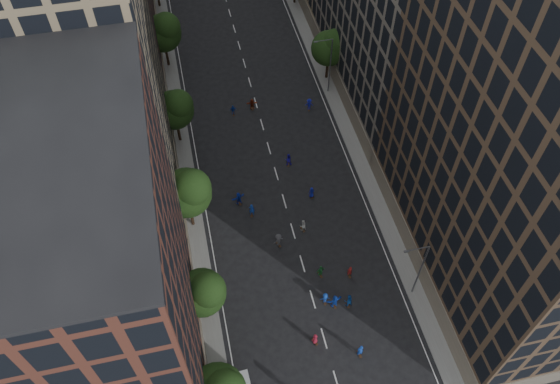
# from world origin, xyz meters

# --- Properties ---
(ground) EXTENTS (240.00, 240.00, 0.00)m
(ground) POSITION_xyz_m (0.00, 40.00, 0.00)
(ground) COLOR black
(ground) RESTS_ON ground
(sidewalk_left) EXTENTS (4.00, 105.00, 0.15)m
(sidewalk_left) POSITION_xyz_m (-12.00, 47.50, 0.07)
(sidewalk_left) COLOR slate
(sidewalk_left) RESTS_ON ground
(sidewalk_right) EXTENTS (4.00, 105.00, 0.15)m
(sidewalk_right) POSITION_xyz_m (12.00, 47.50, 0.07)
(sidewalk_right) COLOR slate
(sidewalk_right) RESTS_ON ground
(bldg_left_a) EXTENTS (14.00, 22.00, 30.00)m
(bldg_left_a) POSITION_xyz_m (-19.00, 11.00, 15.00)
(bldg_left_a) COLOR #51291E
(bldg_left_a) RESTS_ON ground
(bldg_left_b) EXTENTS (14.00, 26.00, 34.00)m
(bldg_left_b) POSITION_xyz_m (-19.00, 35.00, 17.00)
(bldg_left_b) COLOR #847356
(bldg_left_b) RESTS_ON ground
(bldg_right_a) EXTENTS (14.00, 30.00, 36.00)m
(bldg_right_a) POSITION_xyz_m (19.00, 15.00, 18.00)
(bldg_right_a) COLOR #4C3929
(bldg_right_a) RESTS_ON ground
(tree_left_1) EXTENTS (4.80, 4.80, 8.21)m
(tree_left_1) POSITION_xyz_m (-11.02, 13.86, 5.55)
(tree_left_1) COLOR black
(tree_left_1) RESTS_ON ground
(tree_left_2) EXTENTS (5.60, 5.60, 9.45)m
(tree_left_2) POSITION_xyz_m (-10.99, 25.83, 6.36)
(tree_left_2) COLOR black
(tree_left_2) RESTS_ON ground
(tree_left_3) EXTENTS (5.00, 5.00, 8.58)m
(tree_left_3) POSITION_xyz_m (-11.02, 39.85, 5.82)
(tree_left_3) COLOR black
(tree_left_3) RESTS_ON ground
(tree_left_4) EXTENTS (5.40, 5.40, 9.08)m
(tree_left_4) POSITION_xyz_m (-11.00, 55.84, 6.10)
(tree_left_4) COLOR black
(tree_left_4) RESTS_ON ground
(tree_right_a) EXTENTS (5.00, 5.00, 8.39)m
(tree_right_a) POSITION_xyz_m (11.38, 47.85, 5.63)
(tree_right_a) COLOR black
(tree_right_a) RESTS_ON ground
(streetlamp_near) EXTENTS (2.64, 0.22, 9.06)m
(streetlamp_near) POSITION_xyz_m (10.37, 12.00, 5.17)
(streetlamp_near) COLOR #595B60
(streetlamp_near) RESTS_ON ground
(streetlamp_far) EXTENTS (2.64, 0.22, 9.06)m
(streetlamp_far) POSITION_xyz_m (10.37, 45.00, 5.17)
(streetlamp_far) COLOR #595B60
(streetlamp_far) RESTS_ON ground
(skater_1) EXTENTS (0.73, 0.54, 1.83)m
(skater_1) POSITION_xyz_m (2.97, 6.64, 0.92)
(skater_1) COLOR #153FB0
(skater_1) RESTS_ON ground
(skater_2) EXTENTS (0.92, 0.73, 1.86)m
(skater_2) POSITION_xyz_m (3.42, 12.08, 0.93)
(skater_2) COLOR #13459A
(skater_2) RESTS_ON ground
(skater_3) EXTENTS (1.04, 0.66, 1.53)m
(skater_3) POSITION_xyz_m (1.16, 12.93, 0.77)
(skater_3) COLOR #1643BA
(skater_3) RESTS_ON ground
(skater_5) EXTENTS (1.80, 0.84, 1.87)m
(skater_5) POSITION_xyz_m (2.00, 12.31, 0.93)
(skater_5) COLOR #163EB6
(skater_5) RESTS_ON ground
(skater_6) EXTENTS (0.86, 0.72, 1.49)m
(skater_6) POSITION_xyz_m (-1.02, 8.85, 0.75)
(skater_6) COLOR maroon
(skater_6) RESTS_ON ground
(skater_7) EXTENTS (0.58, 0.38, 1.58)m
(skater_7) POSITION_xyz_m (4.64, 15.47, 0.79)
(skater_7) COLOR maroon
(skater_7) RESTS_ON ground
(skater_8) EXTENTS (0.96, 0.84, 1.67)m
(skater_8) POSITION_xyz_m (1.14, 22.44, 0.84)
(skater_8) COLOR silver
(skater_8) RESTS_ON ground
(skater_9) EXTENTS (1.38, 1.07, 1.89)m
(skater_9) POSITION_xyz_m (-2.05, 21.02, 0.94)
(skater_9) COLOR #404045
(skater_9) RESTS_ON ground
(skater_10) EXTENTS (1.09, 0.65, 1.74)m
(skater_10) POSITION_xyz_m (1.55, 16.16, 0.87)
(skater_10) COLOR #216F31
(skater_10) RESTS_ON ground
(skater_11) EXTENTS (1.79, 1.12, 1.84)m
(skater_11) POSITION_xyz_m (-5.40, 27.90, 0.92)
(skater_11) COLOR #142CA7
(skater_11) RESTS_ON ground
(skater_12) EXTENTS (0.85, 0.64, 1.57)m
(skater_12) POSITION_xyz_m (3.38, 26.97, 0.79)
(skater_12) COLOR navy
(skater_12) RESTS_ON ground
(skater_13) EXTENTS (0.81, 0.68, 1.90)m
(skater_13) POSITION_xyz_m (-4.21, 25.85, 0.95)
(skater_13) COLOR #153AAA
(skater_13) RESTS_ON ground
(skater_14) EXTENTS (0.97, 0.81, 1.80)m
(skater_14) POSITION_xyz_m (1.82, 32.67, 0.90)
(skater_14) COLOR #2017BC
(skater_14) RESTS_ON ground
(skater_15) EXTENTS (1.28, 0.90, 1.81)m
(skater_15) POSITION_xyz_m (6.99, 42.01, 0.90)
(skater_15) COLOR #1419A6
(skater_15) RESTS_ON ground
(skater_16) EXTENTS (0.93, 0.44, 1.54)m
(skater_16) POSITION_xyz_m (-3.47, 43.35, 0.77)
(skater_16) COLOR #1645B7
(skater_16) RESTS_ON ground
(skater_17) EXTENTS (1.57, 0.61, 1.66)m
(skater_17) POSITION_xyz_m (-0.71, 43.90, 0.83)
(skater_17) COLOR #963419
(skater_17) RESTS_ON ground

